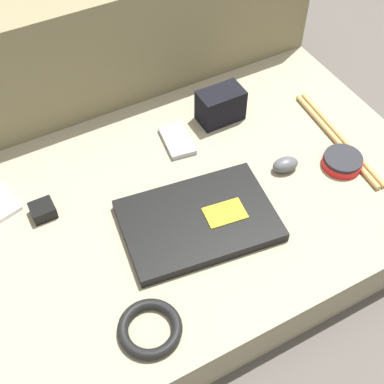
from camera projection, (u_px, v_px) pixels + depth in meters
The scene contains 11 objects.
ground_plane at pixel (192, 228), 1.35m from camera, with size 8.00×8.00×0.00m, color #4C4742.
couch_seat at pixel (192, 213), 1.30m from camera, with size 1.16×0.73×0.12m.
couch_backrest at pixel (110, 57), 1.44m from camera, with size 1.16×0.20×0.44m.
laptop at pixel (199, 220), 1.20m from camera, with size 0.37×0.27×0.03m.
computer_mouse at pixel (285, 165), 1.30m from camera, with size 0.07×0.05×0.04m.
speaker_puck at pixel (342, 161), 1.31m from camera, with size 0.10×0.10×0.03m.
phone_silver at pixel (177, 141), 1.37m from camera, with size 0.08×0.12×0.01m.
camera_pouch at pixel (221, 105), 1.40m from camera, with size 0.12×0.07×0.09m.
charger_brick at pixel (43, 210), 1.21m from camera, with size 0.05×0.05×0.03m.
cable_coil at pixel (150, 328), 1.03m from camera, with size 0.13×0.13×0.02m.
drumstick_pair at pixel (338, 138), 1.37m from camera, with size 0.06×0.36×0.01m.
Camera 1 is at (-0.38, -0.70, 1.10)m, focal length 50.00 mm.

